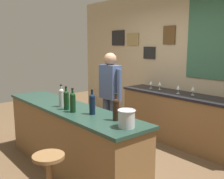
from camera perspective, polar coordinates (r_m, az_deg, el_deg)
The scene contains 16 objects.
ground_plane at distance 4.12m, azimuth -4.24°, elevation -15.40°, with size 10.00×10.00×0.00m, color brown.
back_wall at distance 5.17m, azimuth 14.37°, elevation 5.83°, with size 6.00×0.09×2.80m.
bar_counter at distance 3.74m, azimuth -9.40°, elevation -10.54°, with size 2.70×0.60×0.92m.
side_counter at distance 4.81m, azimuth 14.90°, elevation -6.21°, with size 2.45×0.56×0.90m.
bartender at distance 4.36m, azimuth -0.39°, elevation -0.97°, with size 0.52×0.21×1.62m.
bar_stool at distance 2.83m, azimuth -13.51°, elevation -17.79°, with size 0.32×0.32×0.68m.
wine_bottle_a at distance 3.59m, azimuth -10.99°, elevation -1.60°, with size 0.07×0.07×0.31m.
wine_bottle_b at distance 3.42m, azimuth -9.95°, elevation -2.12°, with size 0.07×0.07×0.31m.
wine_bottle_c at distance 3.28m, azimuth -8.57°, elevation -2.61°, with size 0.07×0.07×0.31m.
wine_bottle_d at distance 3.16m, azimuth -4.35°, elevation -3.03°, with size 0.07×0.07×0.31m.
wine_bottle_e at distance 2.90m, azimuth 0.86°, elevation -4.17°, with size 0.07×0.07×0.31m.
ice_bucket at distance 2.67m, azimuth 3.20°, elevation -6.28°, with size 0.19×0.19×0.19m.
wine_glass_a at distance 5.16m, azimuth 8.51°, elevation 1.46°, with size 0.07×0.07×0.16m.
wine_glass_b at distance 5.07m, azimuth 10.39°, elevation 1.25°, with size 0.07×0.07×0.16m.
wine_glass_c at distance 4.71m, azimuth 14.29°, elevation 0.44°, with size 0.07×0.07×0.16m.
wine_glass_d at distance 4.64m, azimuth 17.28°, elevation 0.15°, with size 0.07×0.07×0.16m.
Camera 1 is at (3.04, -2.15, 1.76)m, focal length 41.88 mm.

